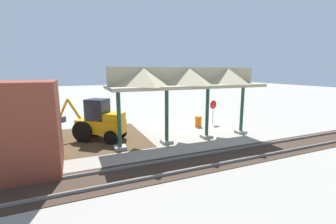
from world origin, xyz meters
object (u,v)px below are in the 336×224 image
at_px(backhoe, 99,122).
at_px(brick_utility_building, 1,130).
at_px(stop_sign, 213,107).
at_px(traffic_barrel, 198,121).

height_order(backhoe, brick_utility_building, brick_utility_building).
bearing_deg(brick_utility_building, stop_sign, -161.32).
xyz_separation_m(backhoe, brick_utility_building, (4.51, 3.88, 0.85)).
bearing_deg(backhoe, brick_utility_building, 40.69).
bearing_deg(backhoe, stop_sign, -174.26).
xyz_separation_m(brick_utility_building, traffic_barrel, (-12.65, -4.42, -1.66)).
distance_m(brick_utility_building, traffic_barrel, 13.50).
height_order(stop_sign, brick_utility_building, brick_utility_building).
bearing_deg(backhoe, traffic_barrel, -176.17).
xyz_separation_m(stop_sign, backhoe, (9.91, 0.99, -0.24)).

